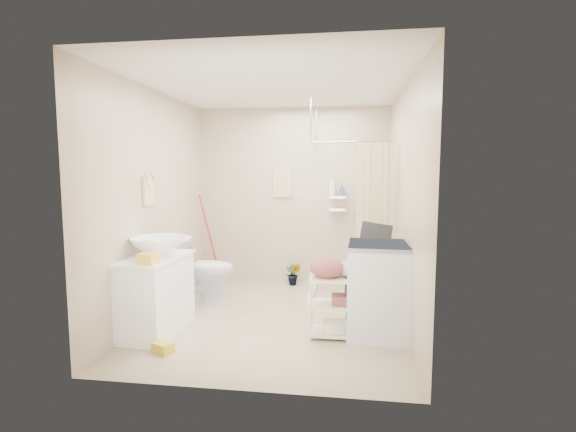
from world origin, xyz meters
name	(u,v)px	position (x,y,z in m)	size (l,w,h in m)	color
floor	(275,318)	(0.00, 0.00, 0.00)	(3.20, 3.20, 0.00)	tan
ceiling	(274,84)	(0.00, 0.00, 2.60)	(2.80, 3.20, 0.04)	silver
wall_back	(293,196)	(0.00, 1.60, 1.30)	(2.80, 0.04, 2.60)	#C5B299
wall_front	(238,222)	(0.00, -1.60, 1.30)	(2.80, 0.04, 2.60)	#C5B299
wall_left	(155,203)	(-1.40, 0.00, 1.30)	(0.04, 3.20, 2.60)	#C5B299
wall_right	(405,206)	(1.40, 0.00, 1.30)	(0.04, 3.20, 2.60)	#C5B299
vanity	(156,294)	(-1.16, -0.56, 0.40)	(0.51, 0.91, 0.80)	white
sink	(159,246)	(-1.13, -0.51, 0.90)	(0.57, 0.57, 0.20)	white
counter_basket	(149,259)	(-1.06, -0.89, 0.85)	(0.18, 0.14, 0.10)	yellow
floor_basket	(163,346)	(-0.87, -1.04, 0.07)	(0.25, 0.19, 0.13)	gold
toilet	(203,269)	(-1.04, 0.54, 0.41)	(0.46, 0.81, 0.83)	white
mop	(208,238)	(-1.29, 1.48, 0.66)	(0.13, 0.13, 1.32)	red
potted_plant_a	(291,274)	(-0.01, 1.47, 0.15)	(0.16, 0.11, 0.29)	brown
potted_plant_b	(294,274)	(0.04, 1.42, 0.16)	(0.18, 0.15, 0.33)	#97472A
hanging_towel	(283,183)	(-0.15, 1.58, 1.50)	(0.28, 0.03, 0.42)	#C9BE8A
towel_ring	(148,189)	(-1.38, -0.20, 1.47)	(0.04, 0.22, 0.34)	#E4D98B
tp_holder	(162,252)	(-1.36, 0.05, 0.72)	(0.08, 0.12, 0.14)	white
shower	(351,218)	(0.85, 1.05, 1.05)	(1.10, 1.10, 2.10)	white
shampoo_bottle_a	(332,187)	(0.59, 1.53, 1.45)	(0.10, 0.10, 0.26)	white
shampoo_bottle_b	(342,190)	(0.72, 1.52, 1.40)	(0.08, 0.08, 0.17)	#344B92
washing_machine	(380,289)	(1.14, -0.31, 0.47)	(0.64, 0.67, 0.94)	silver
laundry_rack	(336,301)	(0.70, -0.44, 0.37)	(0.53, 0.31, 0.74)	#E9E4C4
ironing_board	(369,274)	(1.04, -0.13, 0.58)	(0.33, 0.10, 1.16)	black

